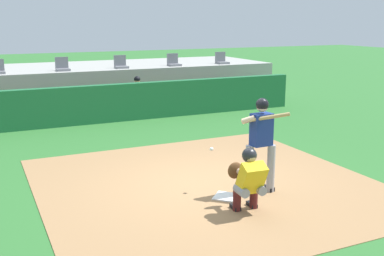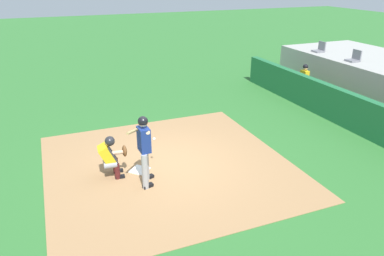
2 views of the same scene
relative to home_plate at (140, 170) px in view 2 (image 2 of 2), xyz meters
name	(u,v)px [view 2 (image 2 of 2)]	position (x,y,z in m)	size (l,w,h in m)	color
ground_plane	(168,165)	(0.00, 0.80, -0.02)	(80.00, 80.00, 0.00)	#2D6B2D
dirt_infield	(168,165)	(0.00, 0.80, -0.02)	(6.40, 6.40, 0.01)	#9E754C
home_plate	(140,170)	(0.00, 0.00, 0.00)	(0.44, 0.44, 0.02)	white
batter_at_plate	(144,146)	(0.69, -0.01, 1.01)	(0.72, 0.73, 1.80)	#99999E
catcher_crouched	(111,155)	(0.01, -0.70, 0.59)	(0.50, 1.54, 1.13)	gray
dugout_wall	(356,113)	(0.00, 7.30, 0.58)	(13.00, 0.30, 1.20)	#1E6638
dugout_bench	(376,120)	(0.00, 8.30, 0.20)	(11.80, 0.44, 0.45)	olive
dugout_player_0	(302,79)	(-3.94, 8.14, 0.65)	(0.49, 0.70, 1.30)	#939399
stadium_seat_0	(320,49)	(-5.42, 10.18, 1.51)	(0.46, 0.46, 0.48)	slate
stadium_seat_1	(354,58)	(-3.25, 10.18, 1.51)	(0.46, 0.46, 0.48)	slate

